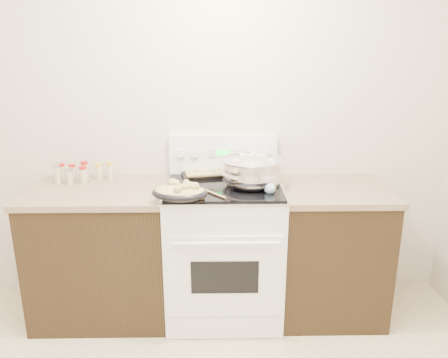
{
  "coord_description": "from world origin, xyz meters",
  "views": [
    {
      "loc": [
        0.3,
        -1.31,
        1.82
      ],
      "look_at": [
        0.35,
        1.37,
        1.0
      ],
      "focal_mm": 35.0,
      "sensor_mm": 36.0,
      "label": 1
    }
  ],
  "objects": [
    {
      "name": "blue_ladle",
      "position": [
        0.64,
        1.27,
        0.97
      ],
      "size": [
        0.14,
        0.25,
        0.09
      ],
      "color": "#8EBED4",
      "rests_on": "kitchen_range"
    },
    {
      "name": "baking_sheet",
      "position": [
        0.27,
        1.7,
        0.96
      ],
      "size": [
        0.5,
        0.39,
        0.06
      ],
      "color": "black",
      "rests_on": "kitchen_range"
    },
    {
      "name": "spice_jars",
      "position": [
        -0.64,
        1.6,
        0.98
      ],
      "size": [
        0.39,
        0.15,
        0.13
      ],
      "color": "#BFB28C",
      "rests_on": "counter_left"
    },
    {
      "name": "kitchen_range",
      "position": [
        0.35,
        1.42,
        0.49
      ],
      "size": [
        0.78,
        0.73,
        1.22
      ],
      "color": "white",
      "rests_on": "ground"
    },
    {
      "name": "mixing_bowl",
      "position": [
        0.53,
        1.41,
        1.04
      ],
      "size": [
        0.49,
        0.49,
        0.24
      ],
      "color": "silver",
      "rests_on": "kitchen_range"
    },
    {
      "name": "counter_left",
      "position": [
        -0.48,
        1.43,
        0.46
      ],
      "size": [
        0.93,
        0.67,
        0.92
      ],
      "color": "black",
      "rests_on": "ground"
    },
    {
      "name": "room_shell",
      "position": [
        0.0,
        0.0,
        1.7
      ],
      "size": [
        4.1,
        3.6,
        2.75
      ],
      "color": "beige",
      "rests_on": "ground"
    },
    {
      "name": "counter_right",
      "position": [
        1.08,
        1.43,
        0.46
      ],
      "size": [
        0.73,
        0.67,
        0.92
      ],
      "color": "black",
      "rests_on": "ground"
    },
    {
      "name": "roasting_pan",
      "position": [
        0.08,
        1.14,
        0.99
      ],
      "size": [
        0.37,
        0.29,
        0.11
      ],
      "color": "black",
      "rests_on": "kitchen_range"
    },
    {
      "name": "wooden_spoon",
      "position": [
        0.23,
        1.18,
        0.95
      ],
      "size": [
        0.17,
        0.2,
        0.04
      ],
      "color": "#A07649",
      "rests_on": "kitchen_range"
    }
  ]
}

